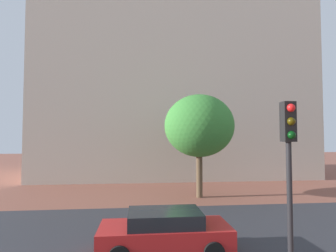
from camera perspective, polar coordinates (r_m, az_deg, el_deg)
ground_plane at (r=13.22m, az=0.84°, el=-19.08°), size 120.00×120.00×0.00m
street_asphalt_strip at (r=11.67m, az=1.87°, el=-21.33°), size 120.00×8.37×0.00m
landmark_building at (r=30.36m, az=0.29°, el=9.97°), size 26.39×12.76×35.28m
car_red at (r=9.65m, az=-0.69°, el=-21.22°), size 4.26×2.03×1.36m
traffic_light_pole at (r=6.70m, az=23.92°, el=-7.06°), size 0.28×0.34×4.57m
tree_curb_far at (r=17.80m, az=6.49°, el=0.01°), size 4.48×4.48×6.60m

